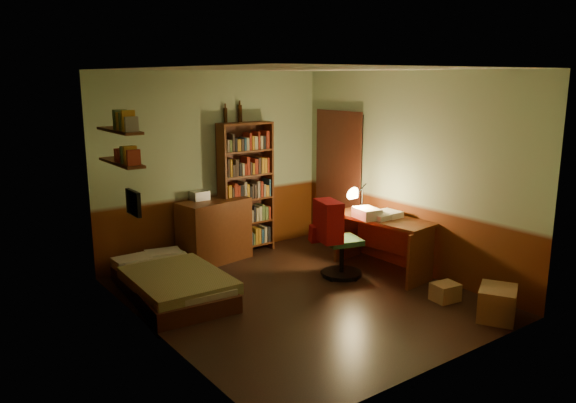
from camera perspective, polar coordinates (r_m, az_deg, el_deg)
floor at (r=6.67m, az=1.29°, el=-9.74°), size 3.50×4.00×0.02m
ceiling at (r=6.17m, az=1.41°, el=13.41°), size 3.50×4.00×0.02m
wall_back at (r=7.95m, az=-7.54°, el=3.64°), size 3.50×0.02×2.60m
wall_left at (r=5.42m, az=-13.57°, el=-0.80°), size 0.02×4.00×2.60m
wall_right at (r=7.47m, az=12.12°, el=2.90°), size 0.02×4.00×2.60m
wall_front at (r=4.89m, az=15.87°, el=-2.37°), size 3.50×0.02×2.60m
doorway at (r=8.40m, az=5.23°, el=2.11°), size 0.06×0.90×2.00m
door_trim at (r=8.38m, az=5.05°, el=2.08°), size 0.02×0.98×2.08m
bed at (r=6.76m, az=-11.78°, el=-7.24°), size 1.08×1.83×0.52m
dresser at (r=7.85m, az=-7.49°, el=-2.95°), size 1.04×0.64×0.87m
mini_stereo at (r=7.77m, az=-8.97°, el=0.61°), size 0.24×0.19×0.13m
bookshelf at (r=8.09m, az=-4.29°, el=1.32°), size 0.81×0.26×1.89m
bottle_left at (r=7.91m, az=-6.38°, el=8.70°), size 0.07×0.07×0.21m
bottle_right at (r=8.03m, az=-4.91°, el=8.91°), size 0.08×0.08×0.24m
desk at (r=7.50m, az=9.50°, el=-4.30°), size 0.73×1.42×0.73m
paper_stack at (r=7.31m, az=8.01°, el=-1.19°), size 0.31×0.38×0.14m
desk_lamp at (r=7.47m, az=7.57°, el=1.13°), size 0.25×0.25×0.65m
office_chair at (r=7.22m, az=5.51°, el=-4.24°), size 0.53×0.49×0.88m
red_jacket at (r=6.77m, az=5.33°, el=0.71°), size 0.26×0.45×0.52m
wall_shelf_lower at (r=6.42m, az=-16.56°, el=3.81°), size 0.20×0.90×0.03m
wall_shelf_upper at (r=6.38m, az=-16.76°, el=6.91°), size 0.20×0.90×0.03m
framed_picture at (r=5.99m, az=-15.43°, el=-0.13°), size 0.04×0.32×0.26m
cardboard_box_a at (r=6.44m, az=20.49°, el=-9.66°), size 0.58×0.54×0.34m
cardboard_box_b at (r=6.77m, az=15.68°, el=-8.84°), size 0.32×0.28×0.20m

